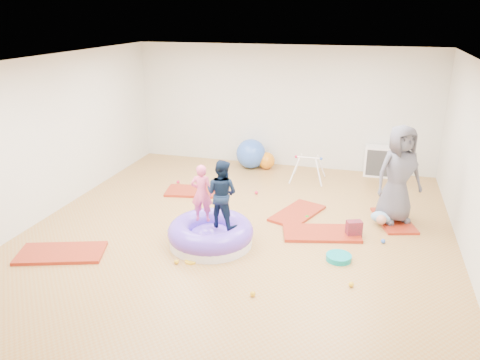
# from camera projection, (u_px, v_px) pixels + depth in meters

# --- Properties ---
(room) EXTENTS (7.01, 8.01, 2.81)m
(room) POSITION_uv_depth(u_px,v_px,m) (235.00, 156.00, 7.20)
(room) COLOR #A86F33
(room) RESTS_ON ground
(gym_mat_front_left) EXTENTS (1.41, 1.01, 0.05)m
(gym_mat_front_left) POSITION_uv_depth(u_px,v_px,m) (61.00, 253.00, 7.13)
(gym_mat_front_left) COLOR maroon
(gym_mat_front_left) RESTS_ON ground
(gym_mat_mid_left) EXTENTS (1.33, 0.83, 0.05)m
(gym_mat_mid_left) POSITION_uv_depth(u_px,v_px,m) (197.00, 191.00, 9.56)
(gym_mat_mid_left) COLOR maroon
(gym_mat_mid_left) RESTS_ON ground
(gym_mat_center_back) EXTENTS (0.95, 1.28, 0.05)m
(gym_mat_center_back) POSITION_uv_depth(u_px,v_px,m) (297.00, 213.00, 8.53)
(gym_mat_center_back) COLOR maroon
(gym_mat_center_back) RESTS_ON ground
(gym_mat_right) EXTENTS (1.37, 0.91, 0.05)m
(gym_mat_right) POSITION_uv_depth(u_px,v_px,m) (321.00, 233.00, 7.77)
(gym_mat_right) COLOR maroon
(gym_mat_right) RESTS_ON ground
(gym_mat_rear_right) EXTENTS (0.82, 1.18, 0.04)m
(gym_mat_rear_right) POSITION_uv_depth(u_px,v_px,m) (394.00, 220.00, 8.25)
(gym_mat_rear_right) COLOR maroon
(gym_mat_rear_right) RESTS_ON ground
(inflatable_cushion) EXTENTS (1.36, 1.36, 0.43)m
(inflatable_cushion) POSITION_uv_depth(u_px,v_px,m) (211.00, 234.00, 7.42)
(inflatable_cushion) COLOR white
(inflatable_cushion) RESTS_ON ground
(child_pink) EXTENTS (0.37, 0.27, 0.94)m
(child_pink) POSITION_uv_depth(u_px,v_px,m) (202.00, 190.00, 7.32)
(child_pink) COLOR #F75686
(child_pink) RESTS_ON inflatable_cushion
(child_navy) EXTENTS (0.60, 0.51, 1.08)m
(child_navy) POSITION_uv_depth(u_px,v_px,m) (222.00, 191.00, 7.11)
(child_navy) COLOR black
(child_navy) RESTS_ON inflatable_cushion
(adult_caregiver) EXTENTS (0.99, 0.88, 1.70)m
(adult_caregiver) POSITION_uv_depth(u_px,v_px,m) (399.00, 174.00, 7.93)
(adult_caregiver) COLOR #514F5B
(adult_caregiver) RESTS_ON gym_mat_rear_right
(infant) EXTENTS (0.36, 0.36, 0.21)m
(infant) POSITION_uv_depth(u_px,v_px,m) (381.00, 218.00, 8.05)
(infant) COLOR #79A4C8
(infant) RESTS_ON gym_mat_rear_right
(ball_pit_balls) EXTENTS (4.41, 3.73, 0.07)m
(ball_pit_balls) POSITION_uv_depth(u_px,v_px,m) (271.00, 230.00, 7.87)
(ball_pit_balls) COLOR blue
(ball_pit_balls) RESTS_ON ground
(exercise_ball_blue) EXTENTS (0.69, 0.69, 0.69)m
(exercise_ball_blue) POSITION_uv_depth(u_px,v_px,m) (251.00, 154.00, 10.96)
(exercise_ball_blue) COLOR blue
(exercise_ball_blue) RESTS_ON ground
(exercise_ball_orange) EXTENTS (0.40, 0.40, 0.40)m
(exercise_ball_orange) POSITION_uv_depth(u_px,v_px,m) (266.00, 161.00, 10.94)
(exercise_ball_orange) COLOR orange
(exercise_ball_orange) RESTS_ON ground
(infant_play_gym) EXTENTS (0.72, 0.69, 0.55)m
(infant_play_gym) POSITION_uv_depth(u_px,v_px,m) (308.00, 165.00, 10.08)
(infant_play_gym) COLOR white
(infant_play_gym) RESTS_ON ground
(cube_shelf) EXTENTS (0.68, 0.34, 0.68)m
(cube_shelf) POSITION_uv_depth(u_px,v_px,m) (380.00, 161.00, 10.42)
(cube_shelf) COLOR white
(cube_shelf) RESTS_ON ground
(balance_disc) EXTENTS (0.38, 0.38, 0.08)m
(balance_disc) POSITION_uv_depth(u_px,v_px,m) (339.00, 257.00, 6.97)
(balance_disc) COLOR #098F91
(balance_disc) RESTS_ON ground
(backpack) EXTENTS (0.28, 0.23, 0.28)m
(backpack) POSITION_uv_depth(u_px,v_px,m) (354.00, 229.00, 7.66)
(backpack) COLOR #AD1630
(backpack) RESTS_ON ground
(yellow_toy) EXTENTS (0.18, 0.18, 0.03)m
(yellow_toy) POSITION_uv_depth(u_px,v_px,m) (191.00, 261.00, 6.93)
(yellow_toy) COLOR gold
(yellow_toy) RESTS_ON ground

